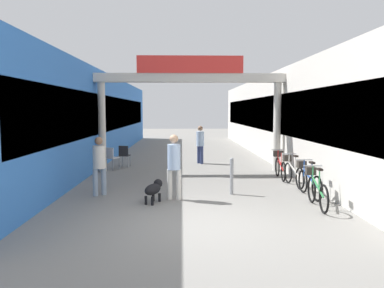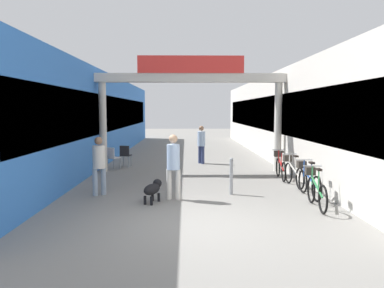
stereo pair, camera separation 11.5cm
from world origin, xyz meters
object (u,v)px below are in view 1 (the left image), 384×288
object	(u,v)px
pedestrian_with_dog	(174,162)
dog_on_leash	(154,189)
bicycle_green_nearest	(316,189)
bicycle_silver_third	(293,172)
bicycle_blue_second	(308,180)
cafe_chair_aluminium_nearer	(111,156)
bollard_post_metal	(232,176)
bicycle_red_farthest	(280,166)
cafe_chair_black_farther	(124,154)
pedestrian_carrying_crate	(200,142)
pedestrian_companion	(99,162)

from	to	relation	value
pedestrian_with_dog	dog_on_leash	bearing A→B (deg)	-147.84
bicycle_green_nearest	bicycle_silver_third	bearing A→B (deg)	85.91
bicycle_blue_second	cafe_chair_aluminium_nearer	size ratio (longest dim) A/B	1.90
bollard_post_metal	bicycle_red_farthest	bearing A→B (deg)	50.64
cafe_chair_black_farther	cafe_chair_aluminium_nearer	bearing A→B (deg)	-117.26
dog_on_leash	bicycle_green_nearest	size ratio (longest dim) A/B	0.48
dog_on_leash	bollard_post_metal	world-z (taller)	bollard_post_metal
dog_on_leash	bicycle_green_nearest	world-z (taller)	bicycle_green_nearest
bicycle_green_nearest	cafe_chair_aluminium_nearer	size ratio (longest dim) A/B	1.90
bicycle_red_farthest	cafe_chair_black_farther	world-z (taller)	bicycle_red_farthest
dog_on_leash	pedestrian_with_dog	bearing A→B (deg)	32.16
bicycle_blue_second	bicycle_red_farthest	world-z (taller)	same
pedestrian_carrying_crate	dog_on_leash	world-z (taller)	pedestrian_carrying_crate
bicycle_red_farthest	bicycle_green_nearest	bearing A→B (deg)	-91.54
pedestrian_companion	bollard_post_metal	distance (m)	3.68
bicycle_silver_third	cafe_chair_black_farther	size ratio (longest dim) A/B	1.90
pedestrian_with_dog	bicycle_green_nearest	bearing A→B (deg)	-13.43
pedestrian_with_dog	pedestrian_carrying_crate	bearing A→B (deg)	81.31
bicycle_silver_third	bollard_post_metal	xyz separation A→B (m)	(-2.06, -1.18, 0.09)
bicycle_blue_second	pedestrian_companion	bearing A→B (deg)	177.78
bicycle_blue_second	cafe_chair_black_farther	size ratio (longest dim) A/B	1.90
bollard_post_metal	pedestrian_with_dog	bearing A→B (deg)	-160.84
bicycle_green_nearest	bicycle_red_farthest	world-z (taller)	same
bicycle_green_nearest	cafe_chair_black_farther	size ratio (longest dim) A/B	1.90
bollard_post_metal	cafe_chair_aluminium_nearer	size ratio (longest dim) A/B	1.16
bicycle_green_nearest	bicycle_silver_third	xyz separation A→B (m)	(0.18, 2.57, 0.00)
bicycle_blue_second	cafe_chair_aluminium_nearer	bearing A→B (deg)	143.15
bollard_post_metal	cafe_chair_black_farther	xyz separation A→B (m)	(-3.77, 5.19, 0.02)
bollard_post_metal	bicycle_green_nearest	bearing A→B (deg)	-36.30
cafe_chair_aluminium_nearer	cafe_chair_black_farther	distance (m)	0.86
bollard_post_metal	cafe_chair_aluminium_nearer	distance (m)	6.07
cafe_chair_aluminium_nearer	cafe_chair_black_farther	xyz separation A→B (m)	(0.39, 0.76, 0.00)
pedestrian_with_dog	bicycle_blue_second	xyz separation A→B (m)	(3.66, 0.30, -0.55)
pedestrian_companion	cafe_chair_black_farther	distance (m)	5.23
bicycle_silver_third	cafe_chair_black_farther	distance (m)	7.08
bicycle_silver_third	bollard_post_metal	distance (m)	2.38
bicycle_red_farthest	cafe_chair_black_farther	xyz separation A→B (m)	(-5.75, 2.77, 0.10)
bicycle_green_nearest	cafe_chair_black_farther	bearing A→B (deg)	130.71
pedestrian_carrying_crate	bicycle_blue_second	world-z (taller)	pedestrian_carrying_crate
dog_on_leash	bicycle_blue_second	world-z (taller)	bicycle_blue_second
pedestrian_with_dog	bollard_post_metal	size ratio (longest dim) A/B	1.66
bicycle_green_nearest	cafe_chair_aluminium_nearer	xyz separation A→B (m)	(-6.04, 5.80, 0.10)
pedestrian_carrying_crate	pedestrian_companion	bearing A→B (deg)	-116.72
bicycle_silver_third	cafe_chair_black_farther	bearing A→B (deg)	145.56
bicycle_green_nearest	cafe_chair_aluminium_nearer	distance (m)	8.38
bicycle_blue_second	bicycle_silver_third	bearing A→B (deg)	90.20
pedestrian_with_dog	pedestrian_companion	bearing A→B (deg)	165.67
cafe_chair_aluminium_nearer	bollard_post_metal	bearing A→B (deg)	-46.73
bicycle_blue_second	pedestrian_with_dog	bearing A→B (deg)	-175.25
bicycle_silver_third	bicycle_red_farthest	bearing A→B (deg)	93.76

